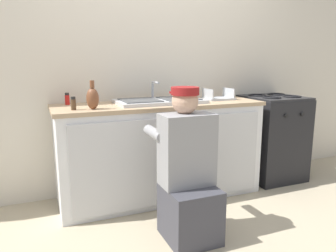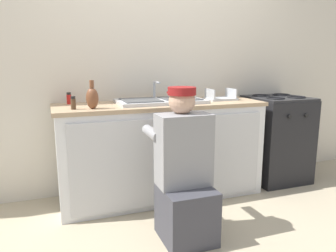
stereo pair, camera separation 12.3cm
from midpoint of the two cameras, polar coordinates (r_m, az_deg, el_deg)
ground_plane at (r=3.01m, az=-0.45°, el=-13.96°), size 12.00×12.00×0.00m
back_wall at (r=3.33m, az=-4.76°, el=10.72°), size 6.00×0.10×2.50m
counter_cabinet at (r=3.11m, az=-2.48°, el=-4.57°), size 1.88×0.62×0.87m
countertop at (r=3.02m, az=-2.62°, el=3.72°), size 1.92×0.62×0.03m
sink_double_basin at (r=3.02m, az=-2.64°, el=4.41°), size 0.80×0.44×0.19m
stove_range at (r=3.75m, az=16.69°, el=-1.89°), size 0.58×0.62×0.92m
plumber_person at (r=2.39m, az=1.98°, el=-8.89°), size 0.42×0.61×1.10m
spice_bottle_pepper at (r=2.70m, az=-17.41°, el=3.74°), size 0.04×0.04×0.10m
dish_rack_tray at (r=3.30m, az=7.68°, el=5.01°), size 0.28×0.22×0.11m
spice_bottle_red at (r=3.04m, az=-18.26°, el=4.49°), size 0.04×0.04×0.10m
vase_decorative at (r=2.69m, az=-14.28°, el=4.73°), size 0.10×0.10×0.23m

